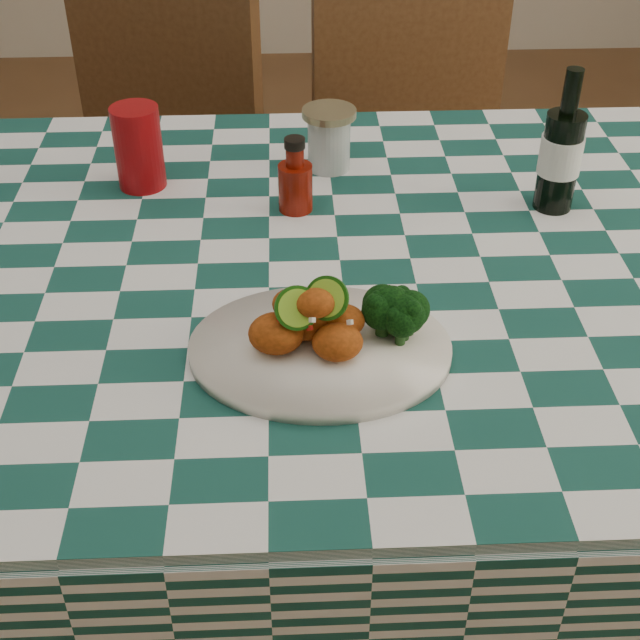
{
  "coord_description": "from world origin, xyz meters",
  "views": [
    {
      "loc": [
        0.03,
        -1.08,
        1.49
      ],
      "look_at": [
        0.06,
        -0.22,
        0.84
      ],
      "focal_mm": 50.0,
      "sensor_mm": 36.0,
      "label": 1
    }
  ],
  "objects_px": {
    "ketchup_bottle": "(295,175)",
    "mason_jar": "(329,139)",
    "wooden_chair_right": "(424,194)",
    "red_tumbler": "(138,147)",
    "fried_chicken_pile": "(315,317)",
    "wooden_chair_left": "(129,200)",
    "dining_table": "(277,455)",
    "beer_bottle": "(563,141)",
    "plate": "(320,350)"
  },
  "relations": [
    {
      "from": "dining_table",
      "to": "beer_bottle",
      "type": "relative_size",
      "value": 7.35
    },
    {
      "from": "wooden_chair_right",
      "to": "mason_jar",
      "type": "bearing_deg",
      "value": -125.65
    },
    {
      "from": "mason_jar",
      "to": "fried_chicken_pile",
      "type": "bearing_deg",
      "value": -94.9
    },
    {
      "from": "wooden_chair_left",
      "to": "fried_chicken_pile",
      "type": "bearing_deg",
      "value": -42.69
    },
    {
      "from": "dining_table",
      "to": "ketchup_bottle",
      "type": "height_order",
      "value": "ketchup_bottle"
    },
    {
      "from": "dining_table",
      "to": "ketchup_bottle",
      "type": "xyz_separation_m",
      "value": [
        0.04,
        0.15,
        0.45
      ]
    },
    {
      "from": "red_tumbler",
      "to": "wooden_chair_right",
      "type": "xyz_separation_m",
      "value": [
        0.55,
        0.48,
        -0.36
      ]
    },
    {
      "from": "ketchup_bottle",
      "to": "wooden_chair_left",
      "type": "relative_size",
      "value": 0.12
    },
    {
      "from": "red_tumbler",
      "to": "wooden_chair_left",
      "type": "bearing_deg",
      "value": 104.43
    },
    {
      "from": "ketchup_bottle",
      "to": "mason_jar",
      "type": "relative_size",
      "value": 1.14
    },
    {
      "from": "plate",
      "to": "fried_chicken_pile",
      "type": "relative_size",
      "value": 2.53
    },
    {
      "from": "dining_table",
      "to": "mason_jar",
      "type": "bearing_deg",
      "value": 70.74
    },
    {
      "from": "red_tumbler",
      "to": "fried_chicken_pile",
      "type": "bearing_deg",
      "value": -59.95
    },
    {
      "from": "plate",
      "to": "ketchup_bottle",
      "type": "relative_size",
      "value": 2.71
    },
    {
      "from": "dining_table",
      "to": "red_tumbler",
      "type": "relative_size",
      "value": 12.24
    },
    {
      "from": "plate",
      "to": "red_tumbler",
      "type": "height_order",
      "value": "red_tumbler"
    },
    {
      "from": "beer_bottle",
      "to": "wooden_chair_left",
      "type": "height_order",
      "value": "wooden_chair_left"
    },
    {
      "from": "mason_jar",
      "to": "plate",
      "type": "bearing_deg",
      "value": -94.23
    },
    {
      "from": "wooden_chair_left",
      "to": "wooden_chair_right",
      "type": "relative_size",
      "value": 1.02
    },
    {
      "from": "dining_table",
      "to": "beer_bottle",
      "type": "height_order",
      "value": "beer_bottle"
    },
    {
      "from": "mason_jar",
      "to": "wooden_chair_right",
      "type": "distance_m",
      "value": 0.6
    },
    {
      "from": "red_tumbler",
      "to": "ketchup_bottle",
      "type": "distance_m",
      "value": 0.27
    },
    {
      "from": "red_tumbler",
      "to": "wooden_chair_right",
      "type": "bearing_deg",
      "value": 40.79
    },
    {
      "from": "fried_chicken_pile",
      "to": "red_tumbler",
      "type": "height_order",
      "value": "red_tumbler"
    },
    {
      "from": "wooden_chair_left",
      "to": "wooden_chair_right",
      "type": "bearing_deg",
      "value": 26.39
    },
    {
      "from": "plate",
      "to": "dining_table",
      "type": "bearing_deg",
      "value": 106.43
    },
    {
      "from": "beer_bottle",
      "to": "wooden_chair_right",
      "type": "distance_m",
      "value": 0.71
    },
    {
      "from": "wooden_chair_left",
      "to": "red_tumbler",
      "type": "bearing_deg",
      "value": -50.97
    },
    {
      "from": "ketchup_bottle",
      "to": "wooden_chair_right",
      "type": "distance_m",
      "value": 0.73
    },
    {
      "from": "fried_chicken_pile",
      "to": "wooden_chair_right",
      "type": "relative_size",
      "value": 0.13
    },
    {
      "from": "red_tumbler",
      "to": "wooden_chair_left",
      "type": "distance_m",
      "value": 0.58
    },
    {
      "from": "plate",
      "to": "beer_bottle",
      "type": "bearing_deg",
      "value": 43.03
    },
    {
      "from": "beer_bottle",
      "to": "fried_chicken_pile",
      "type": "bearing_deg",
      "value": -137.41
    },
    {
      "from": "dining_table",
      "to": "wooden_chair_right",
      "type": "xyz_separation_m",
      "value": [
        0.34,
        0.72,
        0.1
      ]
    },
    {
      "from": "plate",
      "to": "red_tumbler",
      "type": "relative_size",
      "value": 2.41
    },
    {
      "from": "ketchup_bottle",
      "to": "wooden_chair_left",
      "type": "distance_m",
      "value": 0.74
    },
    {
      "from": "fried_chicken_pile",
      "to": "wooden_chair_left",
      "type": "height_order",
      "value": "wooden_chair_left"
    },
    {
      "from": "dining_table",
      "to": "wooden_chair_left",
      "type": "bearing_deg",
      "value": 114.97
    },
    {
      "from": "fried_chicken_pile",
      "to": "ketchup_bottle",
      "type": "height_order",
      "value": "ketchup_bottle"
    },
    {
      "from": "red_tumbler",
      "to": "ketchup_bottle",
      "type": "relative_size",
      "value": 1.12
    },
    {
      "from": "ketchup_bottle",
      "to": "wooden_chair_left",
      "type": "xyz_separation_m",
      "value": [
        -0.37,
        0.55,
        -0.34
      ]
    },
    {
      "from": "plate",
      "to": "wooden_chair_right",
      "type": "xyz_separation_m",
      "value": [
        0.28,
        0.94,
        -0.3
      ]
    },
    {
      "from": "plate",
      "to": "fried_chicken_pile",
      "type": "height_order",
      "value": "fried_chicken_pile"
    },
    {
      "from": "wooden_chair_left",
      "to": "plate",
      "type": "bearing_deg",
      "value": -42.37
    },
    {
      "from": "red_tumbler",
      "to": "plate",
      "type": "bearing_deg",
      "value": -59.4
    },
    {
      "from": "mason_jar",
      "to": "wooden_chair_right",
      "type": "xyz_separation_m",
      "value": [
        0.24,
        0.43,
        -0.34
      ]
    },
    {
      "from": "plate",
      "to": "ketchup_bottle",
      "type": "bearing_deg",
      "value": 93.4
    },
    {
      "from": "dining_table",
      "to": "red_tumbler",
      "type": "distance_m",
      "value": 0.56
    },
    {
      "from": "plate",
      "to": "wooden_chair_right",
      "type": "bearing_deg",
      "value": 73.32
    },
    {
      "from": "beer_bottle",
      "to": "wooden_chair_left",
      "type": "xyz_separation_m",
      "value": [
        -0.77,
        0.56,
        -0.39
      ]
    }
  ]
}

